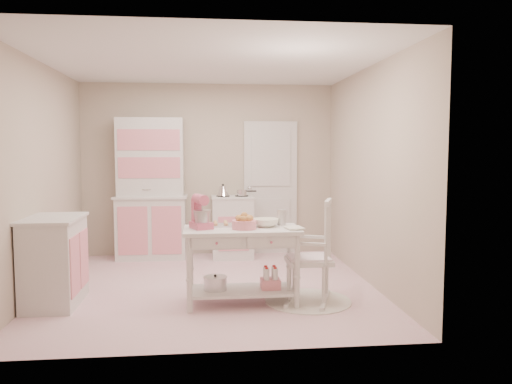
% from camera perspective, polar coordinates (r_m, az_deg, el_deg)
% --- Properties ---
extents(room_shell, '(3.84, 3.84, 2.62)m').
position_cam_1_polar(room_shell, '(5.77, -5.26, 5.20)').
color(room_shell, pink).
rests_on(room_shell, ground).
extents(door, '(0.82, 0.05, 2.04)m').
position_cam_1_polar(door, '(7.73, 1.67, 0.51)').
color(door, silver).
rests_on(door, ground).
extents(hutch, '(1.06, 0.50, 2.08)m').
position_cam_1_polar(hutch, '(7.50, -11.94, 0.41)').
color(hutch, silver).
rests_on(hutch, ground).
extents(stove, '(0.62, 0.57, 0.92)m').
position_cam_1_polar(stove, '(7.48, -2.70, -3.97)').
color(stove, silver).
rests_on(stove, ground).
extents(base_cabinet, '(0.54, 0.84, 0.92)m').
position_cam_1_polar(base_cabinet, '(5.63, -22.06, -7.32)').
color(base_cabinet, silver).
rests_on(base_cabinet, ground).
extents(lace_rug, '(0.92, 0.92, 0.01)m').
position_cam_1_polar(lace_rug, '(5.47, 5.97, -12.25)').
color(lace_rug, white).
rests_on(lace_rug, ground).
extents(rocking_chair, '(0.69, 0.84, 1.10)m').
position_cam_1_polar(rocking_chair, '(5.33, 6.02, -6.66)').
color(rocking_chair, silver).
rests_on(rocking_chair, ground).
extents(work_table, '(1.20, 0.60, 0.80)m').
position_cam_1_polar(work_table, '(5.27, -1.61, -8.45)').
color(work_table, silver).
rests_on(work_table, ground).
extents(stand_mixer, '(0.29, 0.34, 0.34)m').
position_cam_1_polar(stand_mixer, '(5.17, -6.29, -2.31)').
color(stand_mixer, '#D65A7A').
rests_on(stand_mixer, work_table).
extents(cookie_tray, '(0.34, 0.24, 0.02)m').
position_cam_1_polar(cookie_tray, '(5.36, -3.37, -3.79)').
color(cookie_tray, silver).
rests_on(cookie_tray, work_table).
extents(bread_basket, '(0.25, 0.25, 0.09)m').
position_cam_1_polar(bread_basket, '(5.14, -1.36, -3.75)').
color(bread_basket, pink).
rests_on(bread_basket, work_table).
extents(mixing_bowl, '(0.27, 0.27, 0.08)m').
position_cam_1_polar(mixing_bowl, '(5.29, 1.13, -3.52)').
color(mixing_bowl, white).
rests_on(mixing_bowl, work_table).
extents(metal_pitcher, '(0.10, 0.10, 0.17)m').
position_cam_1_polar(metal_pitcher, '(5.39, 2.93, -2.91)').
color(metal_pitcher, silver).
rests_on(metal_pitcher, work_table).
extents(recipe_book, '(0.20, 0.24, 0.02)m').
position_cam_1_polar(recipe_book, '(5.12, 3.52, -4.16)').
color(recipe_book, white).
rests_on(recipe_book, work_table).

